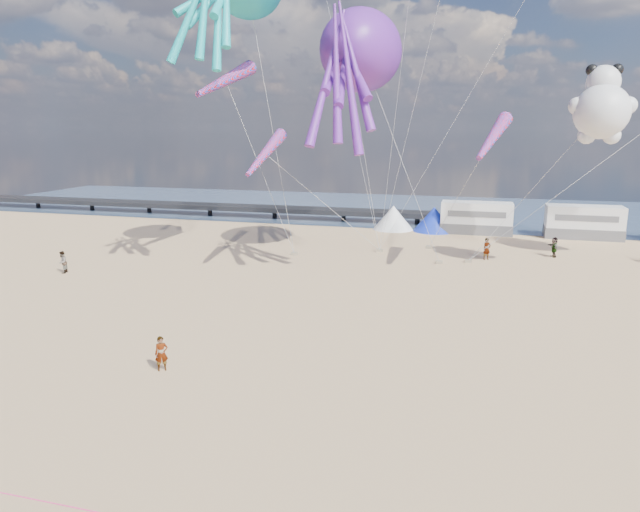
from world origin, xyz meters
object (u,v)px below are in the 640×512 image
(motorhome_1, at_px, (584,222))
(beachgoer_4, at_px, (554,247))
(motorhome_0, at_px, (476,218))
(sandbag_d, at_px, (429,247))
(sandbag_c, at_px, (468,261))
(windsock_mid, at_px, (493,137))
(kite_panda, at_px, (602,112))
(standing_person, at_px, (161,354))
(sandbag_b, at_px, (439,262))
(tent_white, at_px, (393,217))
(beachgoer_1, at_px, (62,262))
(sandbag_e, at_px, (379,250))
(kite_octopus_purple, at_px, (361,51))
(sandbag_a, at_px, (294,254))
(windsock_right, at_px, (265,154))
(tent_blue, at_px, (434,219))
(beachgoer_5, at_px, (487,249))
(windsock_left, at_px, (225,80))

(motorhome_1, xyz_separation_m, beachgoer_4, (-3.50, -9.08, -0.71))
(motorhome_0, distance_m, sandbag_d, 9.28)
(sandbag_c, height_order, windsock_mid, windsock_mid)
(kite_panda, bearing_deg, standing_person, -134.13)
(sandbag_b, distance_m, sandbag_d, 5.57)
(tent_white, xyz_separation_m, windsock_mid, (8.68, -16.54, 8.12))
(standing_person, distance_m, beachgoer_1, 19.89)
(beachgoer_4, xyz_separation_m, sandbag_e, (-13.54, -1.72, -0.68))
(beachgoer_4, bearing_deg, kite_octopus_purple, -88.26)
(beachgoer_4, xyz_separation_m, kite_panda, (1.28, -6.14, 10.15))
(standing_person, relative_size, sandbag_a, 2.96)
(standing_person, height_order, windsock_right, windsock_right)
(tent_blue, bearing_deg, sandbag_e, -108.15)
(tent_white, distance_m, sandbag_e, 10.87)
(tent_blue, xyz_separation_m, windsock_right, (-10.07, -19.47, 7.03))
(beachgoer_5, relative_size, windsock_mid, 0.29)
(kite_octopus_purple, relative_size, kite_panda, 2.09)
(tent_blue, height_order, sandbag_e, tent_blue)
(windsock_mid, distance_m, windsock_right, 15.08)
(motorhome_1, bearing_deg, sandbag_d, -147.66)
(motorhome_1, relative_size, sandbag_c, 13.20)
(kite_octopus_purple, bearing_deg, kite_panda, -27.22)
(sandbag_d, xyz_separation_m, windsock_mid, (4.41, -8.16, 9.21))
(windsock_left, bearing_deg, motorhome_0, 55.48)
(sandbag_a, bearing_deg, motorhome_0, 44.85)
(sandbag_d, relative_size, kite_panda, 0.08)
(motorhome_0, xyz_separation_m, beachgoer_4, (6.00, -9.08, -0.71))
(beachgoer_1, height_order, windsock_mid, windsock_mid)
(tent_white, height_order, beachgoer_5, tent_white)
(tent_white, height_order, sandbag_c, tent_white)
(tent_white, xyz_separation_m, windsock_right, (-6.07, -19.47, 7.03))
(beachgoer_1, bearing_deg, windsock_right, 88.32)
(windsock_mid, bearing_deg, windsock_right, -151.01)
(tent_white, distance_m, tent_blue, 4.00)
(sandbag_b, distance_m, kite_panda, 14.67)
(beachgoer_4, relative_size, sandbag_c, 3.16)
(sandbag_d, relative_size, sandbag_e, 1.00)
(beachgoer_4, xyz_separation_m, sandbag_d, (-9.73, 0.71, -0.68))
(motorhome_1, xyz_separation_m, sandbag_b, (-12.02, -13.82, -1.39))
(sandbag_d, distance_m, kite_octopus_purple, 16.92)
(motorhome_1, xyz_separation_m, windsock_mid, (-8.82, -16.54, 7.82))
(motorhome_0, bearing_deg, kite_octopus_purple, -122.14)
(standing_person, relative_size, windsock_mid, 0.25)
(tent_white, bearing_deg, sandbag_d, -63.00)
(motorhome_0, height_order, windsock_mid, windsock_mid)
(standing_person, xyz_separation_m, windsock_right, (-1.65, 16.96, 7.49))
(sandbag_c, relative_size, kite_panda, 0.08)
(motorhome_0, height_order, kite_panda, kite_panda)
(motorhome_0, xyz_separation_m, windsock_right, (-14.07, -19.47, 6.73))
(sandbag_b, relative_size, windsock_mid, 0.09)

